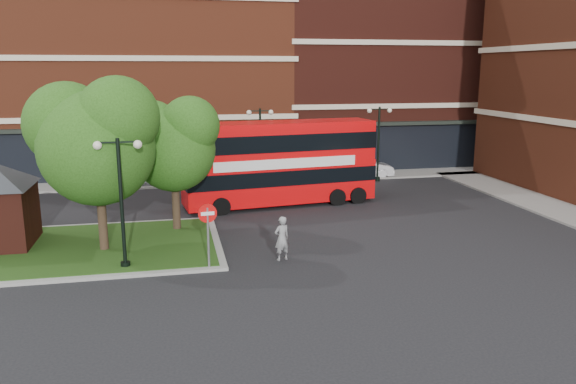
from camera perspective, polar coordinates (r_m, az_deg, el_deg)
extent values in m
plane|color=black|center=(22.38, -1.91, -7.02)|extent=(120.00, 120.00, 0.00)
cube|color=slate|center=(38.19, -6.23, 1.18)|extent=(44.00, 3.00, 0.12)
cube|color=maroon|center=(45.02, -17.83, 11.26)|extent=(26.00, 12.00, 14.00)
cube|color=#471911|center=(48.14, 9.83, 12.89)|extent=(18.00, 12.00, 16.00)
cube|color=gray|center=(25.30, -21.40, -5.44)|extent=(12.60, 7.60, 0.12)
cube|color=#19380F|center=(25.29, -21.40, -5.41)|extent=(12.00, 7.00, 0.15)
cylinder|color=#2D2116|center=(24.11, -18.43, -1.39)|extent=(0.36, 0.36, 3.92)
sphere|color=#204711|center=(23.68, -18.82, 4.22)|extent=(4.60, 4.60, 4.60)
sphere|color=#204711|center=(24.42, -21.47, 6.40)|extent=(3.45, 3.45, 3.45)
sphere|color=#204711|center=(23.00, -16.88, 7.29)|extent=(3.22, 3.22, 3.22)
cylinder|color=#2D2116|center=(26.42, -11.34, -0.31)|extent=(0.36, 0.36, 3.47)
sphere|color=#204711|center=(26.05, -11.54, 4.21)|extent=(3.80, 3.80, 3.80)
sphere|color=#204711|center=(26.53, -13.69, 6.01)|extent=(2.85, 2.85, 2.85)
sphere|color=#204711|center=(25.56, -9.92, 6.65)|extent=(2.66, 2.66, 2.66)
cylinder|color=black|center=(21.65, -16.55, -1.31)|extent=(0.14, 0.14, 5.00)
cylinder|color=black|center=(22.31, -16.17, -7.18)|extent=(0.36, 0.36, 0.30)
cube|color=black|center=(21.24, -16.93, 4.86)|extent=(1.40, 0.06, 0.06)
sphere|color=#F2EACC|center=(21.33, -18.79, 4.50)|extent=(0.32, 0.32, 0.32)
sphere|color=#F2EACC|center=(21.20, -15.03, 4.69)|extent=(0.32, 0.32, 0.32)
cylinder|color=black|center=(36.08, -2.82, 4.51)|extent=(0.14, 0.14, 5.00)
cylinder|color=black|center=(36.48, -2.79, 0.85)|extent=(0.36, 0.36, 0.30)
cube|color=black|center=(35.84, -2.86, 8.24)|extent=(1.40, 0.06, 0.06)
sphere|color=#F2EACC|center=(35.74, -3.98, 8.05)|extent=(0.32, 0.32, 0.32)
sphere|color=#F2EACC|center=(35.96, -1.75, 8.10)|extent=(0.32, 0.32, 0.32)
cylinder|color=black|center=(38.16, 9.16, 4.80)|extent=(0.14, 0.14, 5.00)
cylinder|color=black|center=(38.53, 9.05, 1.34)|extent=(0.36, 0.36, 0.30)
cube|color=black|center=(37.92, 9.29, 8.32)|extent=(1.40, 0.06, 0.06)
sphere|color=#F2EACC|center=(37.69, 8.28, 8.18)|extent=(0.32, 0.32, 0.32)
sphere|color=#F2EACC|center=(38.19, 10.27, 8.16)|extent=(0.32, 0.32, 0.32)
cube|color=red|center=(31.20, -0.85, 1.33)|extent=(10.85, 3.76, 2.03)
cube|color=red|center=(30.87, -0.86, 5.02)|extent=(10.74, 3.73, 2.03)
cube|color=black|center=(30.86, -0.86, 5.21)|extent=(10.85, 3.76, 0.92)
cube|color=silver|center=(29.86, -0.10, 2.90)|extent=(7.91, 1.06, 0.53)
imported|color=gray|center=(22.22, -0.62, -4.73)|extent=(0.76, 0.63, 1.79)
imported|color=#A2A4A9|center=(37.43, -13.42, 1.63)|extent=(4.03, 1.95, 1.33)
imported|color=silver|center=(39.64, 7.60, 2.49)|extent=(4.38, 1.95, 1.40)
cylinder|color=slate|center=(21.27, -8.10, -4.75)|extent=(0.09, 0.09, 2.43)
cylinder|color=red|center=(21.00, -8.19, -2.16)|extent=(0.71, 0.12, 0.71)
cube|color=white|center=(21.00, -8.19, -2.16)|extent=(0.50, 0.09, 0.13)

